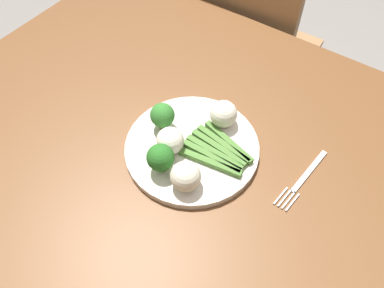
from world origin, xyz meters
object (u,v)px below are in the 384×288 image
(plate, at_px, (192,148))
(broccoli_front, at_px, (162,116))
(cauliflower_near_fork, at_px, (184,175))
(fork, at_px, (302,180))
(asparagus_bundle, at_px, (218,151))
(dining_table, at_px, (209,187))
(cauliflower_mid, at_px, (224,114))
(chair, at_px, (241,57))
(cauliflower_left, at_px, (170,141))
(broccoli_near_center, at_px, (160,158))

(plate, distance_m, broccoli_front, 0.09)
(cauliflower_near_fork, xyz_separation_m, fork, (-0.17, -0.14, -0.04))
(asparagus_bundle, relative_size, cauliflower_near_fork, 2.38)
(dining_table, distance_m, asparagus_bundle, 0.13)
(dining_table, xyz_separation_m, cauliflower_mid, (0.02, -0.08, 0.16))
(chair, distance_m, broccoli_front, 0.67)
(dining_table, distance_m, broccoli_front, 0.20)
(cauliflower_mid, relative_size, cauliflower_near_fork, 0.99)
(dining_table, height_order, broccoli_front, broccoli_front)
(cauliflower_mid, distance_m, fork, 0.20)
(cauliflower_left, bearing_deg, asparagus_bundle, -151.28)
(asparagus_bundle, xyz_separation_m, fork, (-0.16, -0.05, -0.02))
(dining_table, distance_m, cauliflower_near_fork, 0.18)
(plate, distance_m, cauliflower_near_fork, 0.09)
(cauliflower_mid, height_order, cauliflower_left, cauliflower_mid)
(dining_table, height_order, cauliflower_left, cauliflower_left)
(broccoli_front, bearing_deg, cauliflower_near_fork, 143.61)
(cauliflower_left, bearing_deg, broccoli_near_center, 105.88)
(dining_table, bearing_deg, broccoli_near_center, 55.46)
(asparagus_bundle, xyz_separation_m, broccoli_front, (0.13, 0.01, 0.03))
(plate, relative_size, broccoli_front, 4.40)
(cauliflower_near_fork, bearing_deg, asparagus_bundle, -98.46)
(cauliflower_left, bearing_deg, cauliflower_near_fork, 143.63)
(broccoli_front, height_order, cauliflower_near_fork, broccoli_front)
(chair, distance_m, cauliflower_near_fork, 0.76)
(dining_table, height_order, cauliflower_mid, cauliflower_mid)
(dining_table, xyz_separation_m, cauliflower_left, (0.07, 0.04, 0.15))
(plate, relative_size, asparagus_bundle, 1.98)
(dining_table, height_order, asparagus_bundle, asparagus_bundle)
(asparagus_bundle, xyz_separation_m, cauliflower_near_fork, (0.01, 0.09, 0.02))
(asparagus_bundle, bearing_deg, plate, 17.65)
(asparagus_bundle, distance_m, broccoli_front, 0.13)
(broccoli_near_center, height_order, cauliflower_near_fork, broccoli_near_center)
(plate, height_order, broccoli_near_center, broccoli_near_center)
(fork, bearing_deg, broccoli_front, -72.92)
(broccoli_near_center, height_order, broccoli_front, broccoli_near_center)
(dining_table, bearing_deg, cauliflower_near_fork, 87.25)
(chair, xyz_separation_m, broccoli_near_center, (-0.18, 0.66, 0.32))
(cauliflower_left, bearing_deg, cauliflower_mid, -112.82)
(chair, height_order, asparagus_bundle, chair)
(dining_table, height_order, fork, fork)
(chair, height_order, fork, chair)
(cauliflower_left, bearing_deg, broccoli_front, -36.41)
(cauliflower_near_fork, bearing_deg, fork, -141.24)
(chair, bearing_deg, cauliflower_near_fork, 107.25)
(dining_table, bearing_deg, asparagus_bundle, -141.95)
(dining_table, xyz_separation_m, cauliflower_near_fork, (0.00, 0.09, 0.16))
(asparagus_bundle, xyz_separation_m, cauliflower_mid, (0.03, -0.07, 0.02))
(broccoli_near_center, bearing_deg, fork, -148.83)
(dining_table, relative_size, cauliflower_left, 23.77)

